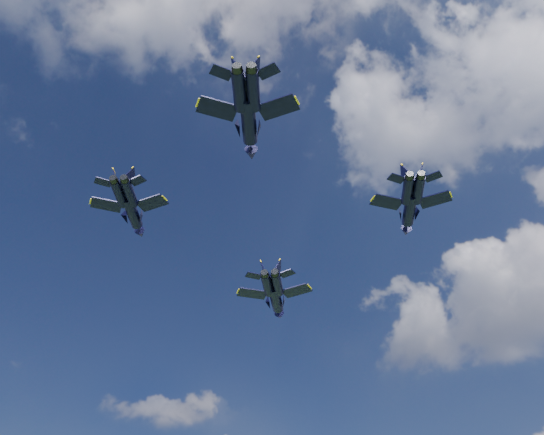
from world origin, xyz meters
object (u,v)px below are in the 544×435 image
Objects in this scene: jet_left at (133,214)px; jet_slot at (249,123)px; jet_right at (409,211)px; jet_lead at (276,300)px.

jet_slot is (27.38, -5.58, -3.35)m from jet_left.
jet_left is 1.00× the size of jet_right.
jet_lead is 1.13× the size of jet_right.
jet_lead is at bearing 87.03° from jet_slot.
jet_right reaches higher than jet_lead.
jet_right is at bearing 0.07° from jet_left.
jet_lead is at bearing 134.85° from jet_right.
jet_lead is 1.11× the size of jet_slot.
jet_lead reaches higher than jet_slot.
jet_slot is at bearing -46.32° from jet_left.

